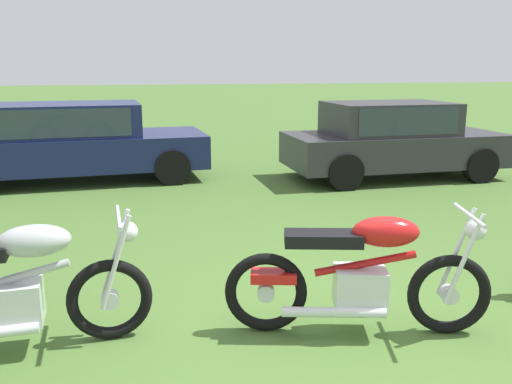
# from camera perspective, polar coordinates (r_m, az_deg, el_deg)

# --- Properties ---
(ground_plane) EXTENTS (120.00, 120.00, 0.00)m
(ground_plane) POSITION_cam_1_polar(r_m,az_deg,el_deg) (4.61, 9.83, -13.93)
(ground_plane) COLOR #476B2D
(motorcycle_silver) EXTENTS (2.06, 0.64, 1.02)m
(motorcycle_silver) POSITION_cam_1_polar(r_m,az_deg,el_deg) (4.39, -24.31, -9.42)
(motorcycle_silver) COLOR black
(motorcycle_silver) RESTS_ON ground
(motorcycle_red) EXTENTS (2.06, 0.81, 1.02)m
(motorcycle_red) POSITION_cam_1_polar(r_m,az_deg,el_deg) (4.36, 11.05, -8.61)
(motorcycle_red) COLOR black
(motorcycle_red) RESTS_ON ground
(car_navy) EXTENTS (4.71, 2.18, 1.43)m
(car_navy) POSITION_cam_1_polar(r_m,az_deg,el_deg) (10.48, -18.66, 5.44)
(car_navy) COLOR #161E4C
(car_navy) RESTS_ON ground
(car_charcoal) EXTENTS (4.09, 1.88, 1.43)m
(car_charcoal) POSITION_cam_1_polar(r_m,az_deg,el_deg) (10.51, 14.14, 5.74)
(car_charcoal) COLOR #2D2D33
(car_charcoal) RESTS_ON ground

